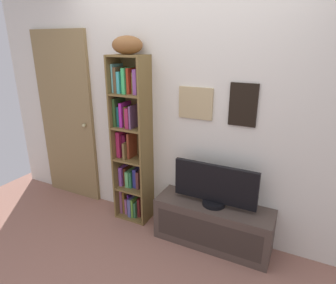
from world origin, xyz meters
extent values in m
cube|color=silver|center=(0.00, 1.13, 1.29)|extent=(4.80, 0.06, 2.57)
cube|color=tan|center=(0.15, 1.09, 1.37)|extent=(0.34, 0.02, 0.30)
cube|color=gray|center=(0.15, 1.09, 1.37)|extent=(0.29, 0.01, 0.25)
cube|color=black|center=(0.60, 1.09, 1.39)|extent=(0.25, 0.02, 0.38)
cube|color=gray|center=(0.60, 1.09, 1.39)|extent=(0.20, 0.01, 0.33)
cube|color=brown|center=(-0.69, 0.97, 0.90)|extent=(0.02, 0.26, 1.80)
cube|color=brown|center=(-0.33, 0.97, 0.90)|extent=(0.02, 0.26, 1.80)
cube|color=brown|center=(-0.51, 1.10, 0.90)|extent=(0.38, 0.01, 1.80)
cube|color=brown|center=(-0.51, 0.97, 0.01)|extent=(0.34, 0.25, 0.02)
cube|color=brown|center=(-0.51, 0.97, 0.36)|extent=(0.34, 0.25, 0.02)
cube|color=brown|center=(-0.51, 0.97, 0.72)|extent=(0.34, 0.25, 0.02)
cube|color=brown|center=(-0.51, 0.97, 1.07)|extent=(0.34, 0.25, 0.02)
cube|color=brown|center=(-0.51, 0.97, 1.42)|extent=(0.34, 0.25, 0.02)
cube|color=brown|center=(-0.51, 0.97, 1.79)|extent=(0.34, 0.25, 0.02)
cube|color=#A15D85|center=(-0.66, 1.00, 0.17)|extent=(0.03, 0.18, 0.30)
cube|color=brown|center=(-0.64, 1.01, 0.16)|extent=(0.03, 0.16, 0.27)
cube|color=#9F5B91|center=(-0.60, 1.01, 0.12)|extent=(0.03, 0.17, 0.19)
cube|color=#401574|center=(-0.57, 1.01, 0.15)|extent=(0.02, 0.16, 0.26)
cube|color=#545896|center=(-0.54, 0.99, 0.13)|extent=(0.04, 0.20, 0.22)
cube|color=#5B9533|center=(-0.50, 0.99, 0.13)|extent=(0.02, 0.20, 0.22)
cube|color=#2F6942|center=(-0.47, 1.00, 0.11)|extent=(0.03, 0.19, 0.19)
cube|color=maroon|center=(-0.44, 1.01, 0.13)|extent=(0.03, 0.15, 0.22)
cube|color=#9851C0|center=(-0.66, 1.01, 0.49)|extent=(0.04, 0.17, 0.23)
cube|color=#522313|center=(-0.62, 1.02, 0.48)|extent=(0.03, 0.14, 0.21)
cube|color=#62BD6F|center=(-0.57, 1.01, 0.47)|extent=(0.04, 0.17, 0.19)
cube|color=#2A7747|center=(-0.53, 1.01, 0.47)|extent=(0.03, 0.16, 0.19)
cube|color=#31328E|center=(-0.49, 1.02, 0.48)|extent=(0.04, 0.14, 0.22)
cube|color=brown|center=(-0.45, 1.02, 0.47)|extent=(0.03, 0.15, 0.20)
cube|color=#B82557|center=(-0.66, 1.00, 0.87)|extent=(0.04, 0.18, 0.29)
cube|color=#560E2C|center=(-0.61, 1.02, 0.85)|extent=(0.04, 0.14, 0.25)
cube|color=brown|center=(-0.57, 0.99, 0.82)|extent=(0.03, 0.21, 0.18)
cube|color=#973E26|center=(-0.54, 1.01, 0.87)|extent=(0.03, 0.16, 0.28)
cube|color=#2C4D22|center=(-0.66, 0.99, 1.23)|extent=(0.03, 0.20, 0.30)
cube|color=#175556|center=(-0.63, 1.00, 1.18)|extent=(0.03, 0.18, 0.21)
cube|color=#B428B0|center=(-0.60, 1.00, 1.20)|extent=(0.03, 0.19, 0.25)
cube|color=#4C5A16|center=(-0.56, 1.01, 1.18)|extent=(0.04, 0.16, 0.21)
cube|color=#A2254E|center=(-0.51, 0.99, 1.18)|extent=(0.04, 0.21, 0.21)
cube|color=#704978|center=(-0.47, 0.99, 1.20)|extent=(0.02, 0.20, 0.24)
cube|color=#71C3BF|center=(-0.67, 1.00, 1.57)|extent=(0.02, 0.19, 0.28)
cube|color=brown|center=(-0.64, 1.00, 1.56)|extent=(0.03, 0.19, 0.25)
cube|color=#43B1B3|center=(-0.60, 0.99, 1.54)|extent=(0.03, 0.19, 0.21)
cube|color=#39A26B|center=(-0.56, 1.01, 1.55)|extent=(0.02, 0.16, 0.23)
cube|color=#3CC267|center=(-0.53, 0.99, 1.56)|extent=(0.04, 0.20, 0.25)
cube|color=red|center=(-0.49, 1.00, 1.55)|extent=(0.03, 0.18, 0.25)
cube|color=olive|center=(-0.46, 1.02, 1.53)|extent=(0.04, 0.14, 0.21)
cube|color=#8C4B9E|center=(-0.41, 1.00, 1.55)|extent=(0.04, 0.19, 0.24)
ellipsoid|color=brown|center=(-0.51, 0.97, 1.89)|extent=(0.34, 0.28, 0.17)
cube|color=#473932|center=(0.44, 0.92, 0.22)|extent=(1.13, 0.36, 0.44)
cube|color=#332924|center=(0.44, 0.74, 0.22)|extent=(1.02, 0.01, 0.28)
cylinder|color=black|center=(0.44, 0.92, 0.46)|extent=(0.22, 0.22, 0.04)
cube|color=black|center=(0.44, 0.92, 0.66)|extent=(0.80, 0.04, 0.37)
cube|color=teal|center=(0.44, 0.91, 0.66)|extent=(0.76, 0.01, 0.33)
cube|color=olive|center=(-1.53, 1.08, 1.03)|extent=(0.81, 0.04, 2.06)
cube|color=brown|center=(-1.53, 1.06, 1.44)|extent=(0.52, 0.01, 0.74)
cube|color=brown|center=(-1.53, 1.06, 0.58)|extent=(0.52, 0.01, 0.74)
sphere|color=tan|center=(-1.22, 1.03, 0.99)|extent=(0.04, 0.04, 0.04)
camera|label=1|loc=(1.13, -1.43, 1.91)|focal=30.74mm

